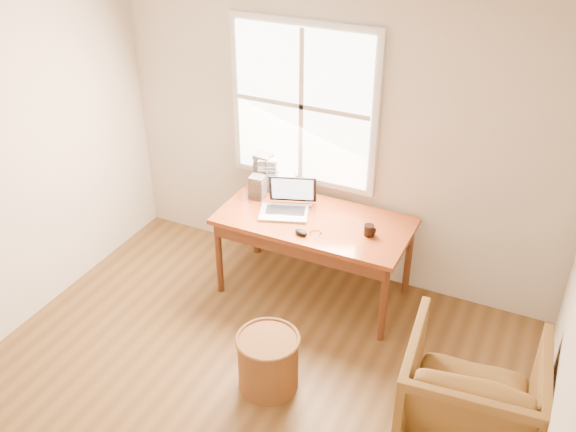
# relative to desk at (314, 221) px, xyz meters

# --- Properties ---
(room_shell) EXTENTS (4.04, 4.54, 2.64)m
(room_shell) POSITION_rel_desk_xyz_m (-0.02, -1.64, 0.59)
(room_shell) COLOR brown
(room_shell) RESTS_ON ground
(desk) EXTENTS (1.60, 0.80, 0.04)m
(desk) POSITION_rel_desk_xyz_m (0.00, 0.00, 0.00)
(desk) COLOR brown
(desk) RESTS_ON room_shell
(armchair) EXTENTS (0.93, 0.95, 0.80)m
(armchair) POSITION_rel_desk_xyz_m (1.55, -1.02, -0.33)
(armchair) COLOR brown
(armchair) RESTS_ON room_shell
(wicker_stool) EXTENTS (0.48, 0.48, 0.44)m
(wicker_stool) POSITION_rel_desk_xyz_m (0.15, -1.17, -0.51)
(wicker_stool) COLOR brown
(wicker_stool) RESTS_ON room_shell
(laptop) EXTENTS (0.53, 0.55, 0.31)m
(laptop) POSITION_rel_desk_xyz_m (-0.26, -0.04, 0.18)
(laptop) COLOR #B5B6BC
(laptop) RESTS_ON desk
(mouse) EXTENTS (0.13, 0.10, 0.04)m
(mouse) POSITION_rel_desk_xyz_m (-0.00, -0.26, 0.04)
(mouse) COLOR black
(mouse) RESTS_ON desk
(coffee_mug) EXTENTS (0.08, 0.08, 0.09)m
(coffee_mug) POSITION_rel_desk_xyz_m (0.49, -0.04, 0.07)
(coffee_mug) COLOR black
(coffee_mug) RESTS_ON desk
(cd_stack_a) EXTENTS (0.20, 0.19, 0.31)m
(cd_stack_a) POSITION_rel_desk_xyz_m (-0.58, 0.30, 0.18)
(cd_stack_a) COLOR silver
(cd_stack_a) RESTS_ON desk
(cd_stack_b) EXTENTS (0.14, 0.12, 0.20)m
(cd_stack_b) POSITION_rel_desk_xyz_m (-0.60, 0.12, 0.12)
(cd_stack_b) COLOR black
(cd_stack_b) RESTS_ON desk
(cd_stack_c) EXTENTS (0.16, 0.15, 0.33)m
(cd_stack_c) POSITION_rel_desk_xyz_m (-0.62, 0.30, 0.18)
(cd_stack_c) COLOR #9496A1
(cd_stack_c) RESTS_ON desk
(cd_stack_d) EXTENTS (0.17, 0.16, 0.18)m
(cd_stack_d) POSITION_rel_desk_xyz_m (-0.40, 0.31, 0.11)
(cd_stack_d) COLOR silver
(cd_stack_d) RESTS_ON desk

